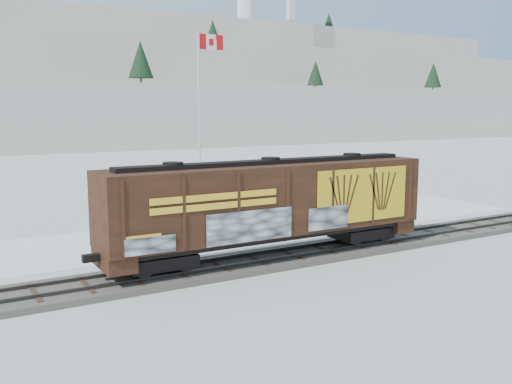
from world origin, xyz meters
TOP-DOWN VIEW (x-y plane):
  - ground at (0.00, 0.00)m, footprint 500.00×500.00m
  - rail_track at (0.00, 0.00)m, footprint 50.00×3.40m
  - parking_strip at (0.00, 7.50)m, footprint 40.00×8.00m
  - hopper_railcar at (-3.10, -0.01)m, footprint 16.60×3.06m
  - flagpole at (-1.07, 12.18)m, footprint 2.30×0.90m
  - car_silver at (-4.89, 7.98)m, footprint 4.64×3.10m
  - car_white at (-4.82, 5.96)m, footprint 5.46×3.57m
  - car_dark at (1.37, 7.67)m, footprint 5.62×3.74m

SIDE VIEW (x-z plane):
  - ground at x=0.00m, z-range 0.00..0.00m
  - parking_strip at x=0.00m, z-range 0.00..0.03m
  - rail_track at x=0.00m, z-range -0.07..0.36m
  - car_silver at x=-4.89m, z-range 0.03..1.50m
  - car_dark at x=1.37m, z-range 0.03..1.54m
  - car_white at x=-4.82m, z-range 0.03..1.73m
  - hopper_railcar at x=-3.10m, z-range 0.68..5.28m
  - flagpole at x=-1.07m, z-range -1.56..10.97m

